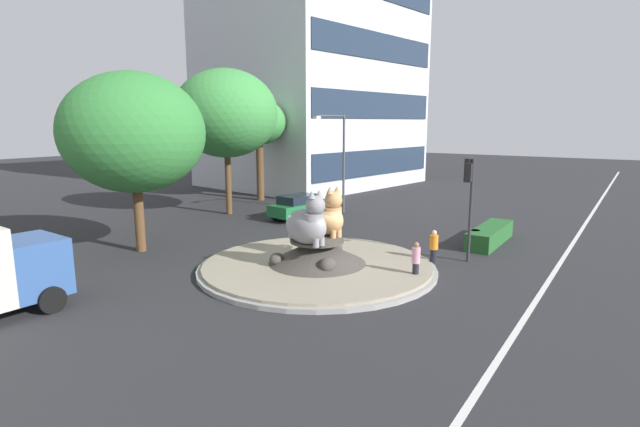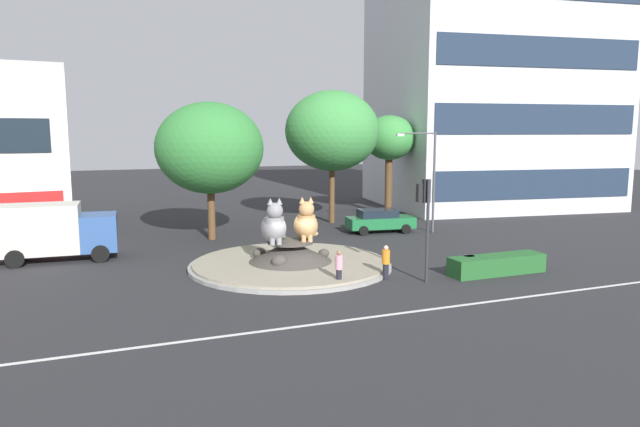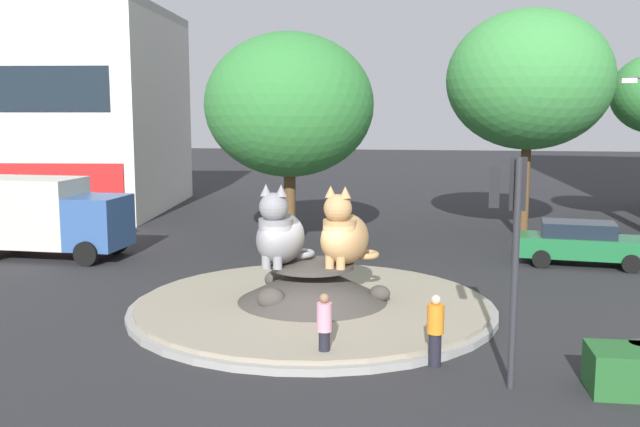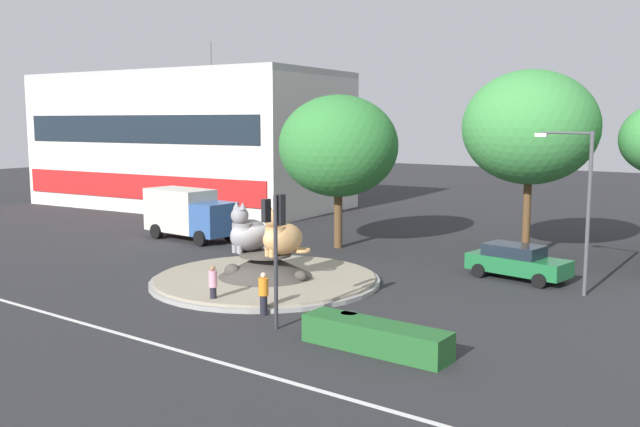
% 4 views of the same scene
% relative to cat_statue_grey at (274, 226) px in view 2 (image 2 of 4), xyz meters
% --- Properties ---
extents(ground_plane, '(160.00, 160.00, 0.00)m').
position_rel_cat_statue_grey_xyz_m(ground_plane, '(0.89, 0.16, -2.17)').
color(ground_plane, '#28282B').
extents(lane_centreline, '(112.00, 0.20, 0.01)m').
position_rel_cat_statue_grey_xyz_m(lane_centreline, '(0.89, -8.44, -2.17)').
color(lane_centreline, silver).
rests_on(lane_centreline, ground).
extents(roundabout_island, '(10.19, 10.19, 1.34)m').
position_rel_cat_statue_grey_xyz_m(roundabout_island, '(0.89, 0.15, -1.76)').
color(roundabout_island, gray).
rests_on(roundabout_island, ground).
extents(cat_statue_grey, '(1.66, 2.28, 2.27)m').
position_rel_cat_statue_grey_xyz_m(cat_statue_grey, '(0.00, 0.00, 0.00)').
color(cat_statue_grey, gray).
rests_on(cat_statue_grey, roundabout_island).
extents(cat_statue_calico, '(1.93, 2.33, 2.23)m').
position_rel_cat_statue_grey_xyz_m(cat_statue_calico, '(1.76, 0.21, -0.02)').
color(cat_statue_calico, tan).
rests_on(cat_statue_calico, roundabout_island).
extents(traffic_light_mast, '(0.76, 0.49, 4.67)m').
position_rel_cat_statue_grey_xyz_m(traffic_light_mast, '(5.64, -4.77, 1.26)').
color(traffic_light_mast, '#2D2D33').
rests_on(traffic_light_mast, ground).
extents(office_tower, '(20.70, 18.01, 25.74)m').
position_rel_cat_statue_grey_xyz_m(office_tower, '(25.72, 17.41, 10.70)').
color(office_tower, silver).
rests_on(office_tower, ground).
extents(clipped_hedge_strip, '(4.91, 1.20, 0.90)m').
position_rel_cat_statue_grey_xyz_m(clipped_hedge_strip, '(9.68, -4.80, -1.72)').
color(clipped_hedge_strip, '#235B28').
rests_on(clipped_hedge_strip, ground).
extents(broadleaf_tree_behind_island, '(6.89, 6.89, 9.74)m').
position_rel_cat_statue_grey_xyz_m(broadleaf_tree_behind_island, '(8.25, 12.44, 4.63)').
color(broadleaf_tree_behind_island, brown).
rests_on(broadleaf_tree_behind_island, ground).
extents(second_tree_near_tower, '(6.67, 6.67, 8.59)m').
position_rel_cat_statue_grey_xyz_m(second_tree_near_tower, '(-1.37, 9.08, 3.57)').
color(second_tree_near_tower, brown).
rests_on(second_tree_near_tower, ground).
extents(third_tree_left, '(4.21, 4.21, 8.05)m').
position_rel_cat_statue_grey_xyz_m(third_tree_left, '(14.16, 14.64, 3.99)').
color(third_tree_left, brown).
rests_on(third_tree_left, ground).
extents(streetlight_arm, '(2.60, 0.87, 6.75)m').
position_rel_cat_statue_grey_xyz_m(streetlight_arm, '(12.69, 6.21, 1.84)').
color(streetlight_arm, '#4C4C51').
rests_on(streetlight_arm, ground).
extents(pedestrian_pink_shirt, '(0.34, 0.34, 1.60)m').
position_rel_cat_statue_grey_xyz_m(pedestrian_pink_shirt, '(1.78, -3.98, -1.33)').
color(pedestrian_pink_shirt, black).
rests_on(pedestrian_pink_shirt, ground).
extents(pedestrian_orange_shirt, '(0.37, 0.37, 1.60)m').
position_rel_cat_statue_grey_xyz_m(pedestrian_orange_shirt, '(4.21, -3.80, -1.33)').
color(pedestrian_orange_shirt, black).
rests_on(pedestrian_orange_shirt, ground).
extents(sedan_on_far_lane, '(4.69, 2.45, 1.58)m').
position_rel_cat_statue_grey_xyz_m(sedan_on_far_lane, '(9.67, 7.41, -1.34)').
color(sedan_on_far_lane, '#1E6B38').
rests_on(sedan_on_far_lane, ground).
extents(delivery_box_truck, '(6.21, 2.84, 3.02)m').
position_rel_cat_statue_grey_xyz_m(delivery_box_truck, '(-10.32, 6.05, -0.55)').
color(delivery_box_truck, '#335693').
rests_on(delivery_box_truck, ground).
extents(litter_bin, '(0.56, 0.56, 0.90)m').
position_rel_cat_statue_grey_xyz_m(litter_bin, '(8.39, -4.35, -1.72)').
color(litter_bin, '#2D4233').
rests_on(litter_bin, ground).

